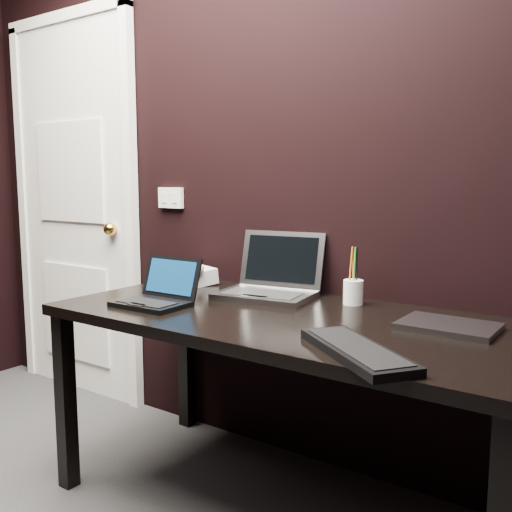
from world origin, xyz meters
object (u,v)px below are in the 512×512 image
Objects in this scene: closed_laptop at (448,326)px; pen_cup at (353,291)px; door at (75,209)px; desk at (288,336)px; ext_keyboard at (357,350)px; mobile_phone at (162,284)px; desk_phone at (189,274)px; netbook at (157,296)px; silver_laptop at (270,285)px.

closed_laptop is 0.44m from pen_cup.
door is at bearing 173.29° from closed_laptop.
ext_keyboard reaches higher than desk.
desk is 0.50m from ext_keyboard.
pen_cup is at bearing 16.80° from mobile_phone.
mobile_phone is at bearing -84.26° from desk_phone.
netbook is 1.07× the size of desk_phone.
netbook is 0.64× the size of ext_keyboard.
door is at bearing 161.67° from mobile_phone.
silver_laptop is 4.91× the size of mobile_phone.
silver_laptop is 0.46m from mobile_phone.
pen_cup reaches higher than netbook.
door is 5.19× the size of silver_laptop.
desk_phone is (-0.45, 0.02, -0.00)m from silver_laptop.
desk_phone is at bearing -8.04° from door.
desk_phone is at bearing 177.29° from silver_laptop.
netbook is 0.26m from mobile_phone.
netbook is 1.24× the size of pen_cup.
desk is 20.26× the size of mobile_phone.
desk is 7.74× the size of pen_cup.
mobile_phone is at bearing 162.23° from ext_keyboard.
pen_cup is at bearing 158.79° from closed_laptop.
door is 1.02m from desk_phone.
silver_laptop reaches higher than pen_cup.
desk_phone is at bearing -177.10° from pen_cup.
door is at bearing 161.96° from ext_keyboard.
desk_phone is 3.05× the size of mobile_phone.
ext_keyboard is 5.12× the size of mobile_phone.
ext_keyboard is at bearing -36.13° from desk.
closed_laptop is at bearing -7.36° from silver_laptop.
pen_cup reaches higher than desk.
door reaches higher than desk.
desk_phone is (-0.67, 0.24, 0.12)m from desk.
closed_laptop is 1.20m from desk_phone.
mobile_phone is 0.80m from pen_cup.
silver_laptop is at bearing -169.74° from pen_cup.
mobile_phone is (0.02, -0.19, -0.01)m from desk_phone.
mobile_phone is (1.00, -0.33, -0.27)m from door.
silver_laptop reaches higher than closed_laptop.
door is at bearing 171.96° from desk_phone.
door is 7.26× the size of closed_laptop.
silver_laptop reaches higher than ext_keyboard.
pen_cup is (-0.41, 0.16, 0.04)m from closed_laptop.
door is 4.98× the size of ext_keyboard.
ext_keyboard is (0.88, -0.14, -0.02)m from netbook.
pen_cup is (0.60, 0.43, 0.02)m from netbook.
desk_phone is at bearing 153.70° from ext_keyboard.
desk is at bearing -12.82° from door.
ext_keyboard is (0.62, -0.51, -0.03)m from silver_laptop.
desk is 0.33m from silver_laptop.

